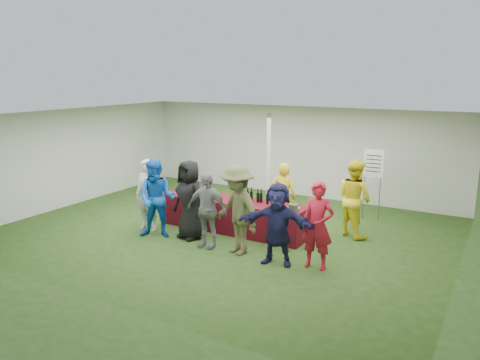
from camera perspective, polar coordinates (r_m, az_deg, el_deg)
The scene contains 18 objects.
ground at distance 11.10m, azimuth -1.73°, elevation -6.24°, with size 60.00×60.00×0.00m, color #284719.
tent at distance 11.53m, azimuth 3.49°, elevation 1.41°, with size 10.00×10.00×10.00m.
serving_table at distance 11.03m, azimuth -0.90°, elevation -4.32°, with size 3.60×0.80×0.75m, color #5B0D16.
wine_bottles at distance 10.72m, azimuth 2.09°, elevation -2.07°, with size 0.58×0.13×0.32m.
wine_glasses at distance 11.16m, azimuth -5.59°, elevation -1.58°, with size 1.21×0.11×0.16m.
water_bottle at distance 10.97m, azimuth -0.75°, elevation -1.82°, with size 0.07×0.07×0.23m.
bar_towel at distance 10.30m, azimuth 6.47°, elevation -3.39°, with size 0.25×0.18×0.03m, color white.
dump_bucket at distance 9.99m, azimuth 6.51°, elevation -3.45°, with size 0.22×0.22×0.18m, color slate.
wine_list_sign at distance 12.12m, azimuth 15.93°, elevation 1.33°, with size 0.50×0.03×1.80m.
staff_pourer at distance 10.99m, azimuth 5.33°, elevation -2.05°, with size 0.59×0.39×1.63m, color gold.
staff_back at distance 10.87m, azimuth 13.76°, elevation -2.16°, with size 0.86×0.67×1.77m, color yellow.
customer_0 at distance 11.20m, azimuth -11.18°, elevation -1.80°, with size 0.62×0.40×1.69m, color silver.
customer_1 at distance 10.65m, azimuth -10.10°, elevation -2.27°, with size 0.86×0.67×1.78m, color blue.
customer_2 at distance 10.47m, azimuth -6.19°, elevation -2.39°, with size 0.87×0.57×1.78m, color black.
customer_3 at distance 9.93m, azimuth -4.07°, elevation -3.65°, with size 0.96×0.40×1.63m, color gray.
customer_4 at distance 9.50m, azimuth -0.33°, elevation -3.66°, with size 1.20×0.69×1.86m, color #4C4C2C.
customer_5 at distance 9.04m, azimuth 4.59°, elevation -5.36°, with size 1.50×0.48×1.62m, color #191A43.
customer_6 at distance 8.93m, azimuth 9.43°, elevation -5.50°, with size 0.62×0.40×1.69m, color #A41527.
Camera 1 is at (5.53, -8.92, 3.62)m, focal length 35.00 mm.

